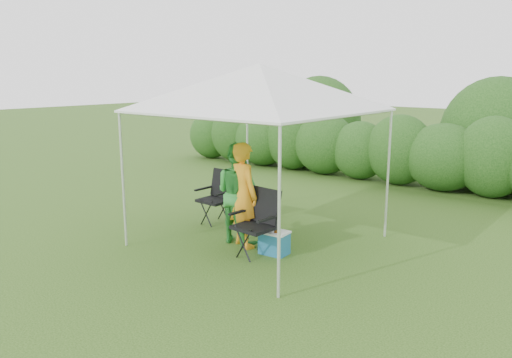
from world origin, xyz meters
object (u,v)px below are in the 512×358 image
Objects in this scene: man at (244,195)px; cooler at (274,242)px; chair_left at (218,193)px; woman at (238,193)px; chair_right at (258,218)px; canopy at (259,88)px.

cooler is (0.59, 0.01, -0.65)m from man.
chair_left is at bearing -11.73° from man.
chair_left is 1.20m from woman.
woman reaches higher than cooler.
chair_right is 1.03× the size of chair_left.
cooler is at bearing 178.36° from woman.
canopy reaches higher than man.
woman reaches higher than chair_left.
chair_right is 0.51m from man.
man is 3.67× the size of cooler.
chair_left is at bearing 156.54° from chair_right.
chair_left is 0.58× the size of man.
man is at bearing 176.01° from cooler.
man is (-0.03, -0.34, -1.64)m from canopy.
canopy is at bearing -130.87° from woman.
man is at bearing 158.71° from woman.
woman is (-0.21, 0.10, -0.02)m from man.
chair_right is 0.45m from cooler.
chair_right is at bearing 162.76° from woman.
man is at bearing -95.78° from canopy.
chair_left is 1.43m from man.
canopy is 1.91× the size of woman.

